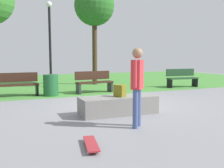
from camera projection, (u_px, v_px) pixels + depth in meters
name	position (u px, v px, depth m)	size (l,w,h in m)	color
ground_plane	(118.00, 103.00, 8.46)	(28.00, 28.00, 0.00)	gray
grass_lawn	(66.00, 81.00, 15.72)	(26.60, 12.14, 0.01)	#478C38
concrete_ledge	(118.00, 105.00, 6.87)	(2.09, 0.76, 0.47)	gray
backpack_on_ledge	(120.00, 91.00, 6.81)	(0.28, 0.20, 0.32)	olive
skater_performing_trick	(137.00, 81.00, 5.51)	(0.37, 0.37, 1.74)	#3F5184
skateboard_by_ledge	(91.00, 144.00, 4.36)	(0.35, 0.82, 0.08)	#A5262D
park_bench_far_left	(94.00, 81.00, 10.81)	(1.64, 0.63, 0.91)	#331E14
park_bench_by_oak	(182.00, 78.00, 12.74)	(1.63, 0.58, 0.91)	#1E4223
park_bench_far_right	(17.00, 84.00, 9.82)	(1.61, 0.49, 0.91)	#331E14
tree_young_birch	(94.00, 7.00, 13.57)	(2.15, 2.15, 5.30)	#42301E
lamp_post	(50.00, 36.00, 12.56)	(0.28, 0.28, 4.21)	black
trash_bin	(51.00, 85.00, 9.97)	(0.58, 0.58, 0.84)	#1E592D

